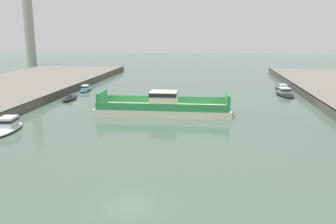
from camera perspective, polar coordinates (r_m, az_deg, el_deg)
ground_plane at (r=26.25m, az=-6.31°, el=-15.09°), size 400.00×400.00×0.00m
chain_ferry at (r=53.93m, az=-0.71°, el=0.81°), size 20.57×6.71×3.50m
moored_boat_near_right at (r=77.66m, az=-13.21°, el=3.72°), size 2.17×6.35×1.30m
moored_boat_mid_left at (r=80.86m, az=18.09°, el=3.76°), size 3.00×6.67×1.26m
moored_boat_far_left at (r=49.10m, az=-24.66°, el=-2.07°), size 3.41×7.41×1.77m
moored_boat_far_right at (r=67.90m, az=-15.68°, el=2.15°), size 2.12×5.97×1.06m
moored_boat_upstream_a at (r=74.17m, az=18.42°, el=3.05°), size 3.61×8.37×1.49m
smokestack_distant_a at (r=144.94m, az=-21.73°, el=13.54°), size 3.78×3.78×30.81m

